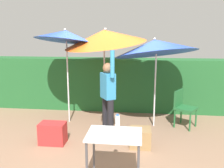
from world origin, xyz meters
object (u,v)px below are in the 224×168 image
umbrella_rainbow (155,47)px  crate_cardboard (140,138)px  chair_plastic (183,106)px  bottle_water (118,122)px  person_vendor (108,93)px  cooler_box (53,133)px  umbrella_yellow (66,36)px  folding_table (114,140)px  umbrella_orange (105,37)px

umbrella_rainbow → crate_cardboard: umbrella_rainbow is taller
chair_plastic → crate_cardboard: chair_plastic is taller
chair_plastic → bottle_water: bearing=-121.0°
umbrella_rainbow → bottle_water: size_ratio=9.71×
person_vendor → cooler_box: 1.43m
umbrella_rainbow → chair_plastic: (0.71, 0.07, -1.41)m
umbrella_yellow → chair_plastic: (2.84, -0.01, -1.65)m
person_vendor → folding_table: (0.34, -1.82, -0.25)m
umbrella_orange → person_vendor: umbrella_orange is taller
umbrella_rainbow → crate_cardboard: 2.09m
crate_cardboard → cooler_box: bearing=-177.6°
cooler_box → bottle_water: (1.42, -0.99, 0.67)m
person_vendor → chair_plastic: 1.89m
chair_plastic → folding_table: 2.82m
umbrella_orange → folding_table: 2.97m
person_vendor → umbrella_rainbow: bearing=28.1°
umbrella_yellow → person_vendor: size_ratio=1.31×
umbrella_rainbow → bottle_water: bearing=-106.6°
umbrella_rainbow → folding_table: bearing=-106.2°
person_vendor → cooler_box: size_ratio=3.61×
person_vendor → umbrella_orange: bearing=103.2°
person_vendor → crate_cardboard: 1.19m
chair_plastic → folding_table: (-1.40, -2.44, 0.17)m
umbrella_orange → umbrella_yellow: 0.94m
folding_table → bottle_water: bottle_water is taller
chair_plastic → folding_table: chair_plastic is taller
folding_table → bottle_water: bearing=79.7°
chair_plastic → cooler_box: 3.08m
umbrella_rainbow → folding_table: size_ratio=2.91×
bottle_water → chair_plastic: bearing=59.0°
umbrella_yellow → cooler_box: bearing=-87.7°
umbrella_yellow → bottle_water: (1.47, -2.28, -1.27)m
chair_plastic → bottle_water: (-1.37, -2.27, 0.38)m
umbrella_rainbow → person_vendor: (-1.03, -0.55, -0.98)m
umbrella_orange → crate_cardboard: umbrella_orange is taller
chair_plastic → cooler_box: (-2.79, -1.28, -0.29)m
person_vendor → bottle_water: (0.37, -1.65, -0.04)m
cooler_box → folding_table: 1.87m
umbrella_rainbow → umbrella_yellow: size_ratio=0.95×
umbrella_orange → folding_table: umbrella_orange is taller
umbrella_rainbow → umbrella_yellow: umbrella_yellow is taller
crate_cardboard → bottle_water: size_ratio=1.73×
crate_cardboard → folding_table: (-0.39, -1.24, 0.50)m
umbrella_yellow → cooler_box: size_ratio=4.72×
crate_cardboard → bottle_water: bearing=-108.5°
umbrella_rainbow → chair_plastic: umbrella_rainbow is taller
umbrella_rainbow → crate_cardboard: bearing=-104.8°
umbrella_rainbow → cooler_box: bearing=-149.9°
person_vendor → chair_plastic: bearing=19.7°
person_vendor → umbrella_yellow: bearing=150.3°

